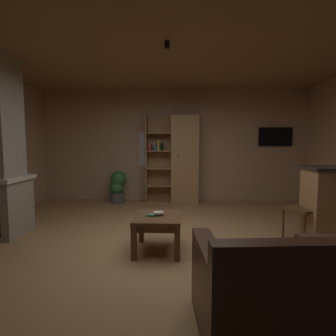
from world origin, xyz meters
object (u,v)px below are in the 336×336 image
object	(u,v)px
leather_couch	(299,296)
table_book_1	(159,213)
wall_mounted_tv	(275,137)
table_book_0	(151,215)
potted_floor_plant	(118,186)
coffee_table	(158,222)
dining_chair	(307,204)
bookshelf_cabinet	(181,160)

from	to	relation	value
leather_couch	table_book_1	bearing A→B (deg)	126.81
table_book_1	wall_mounted_tv	xyz separation A→B (m)	(2.55, 3.17, 1.06)
table_book_0	potted_floor_plant	bearing A→B (deg)	111.23
table_book_1	coffee_table	bearing A→B (deg)	-156.68
table_book_1	wall_mounted_tv	world-z (taller)	wall_mounted_tv
dining_chair	wall_mounted_tv	world-z (taller)	wall_mounted_tv
table_book_1	potted_floor_plant	distance (m)	3.11
table_book_0	wall_mounted_tv	world-z (taller)	wall_mounted_tv
table_book_0	table_book_1	size ratio (longest dim) A/B	0.80
table_book_0	wall_mounted_tv	xyz separation A→B (m)	(2.64, 3.20, 1.08)
table_book_1	potted_floor_plant	xyz separation A→B (m)	(-1.21, 2.86, -0.10)
table_book_0	wall_mounted_tv	bearing A→B (deg)	50.49
bookshelf_cabinet	potted_floor_plant	distance (m)	1.64
coffee_table	table_book_0	bearing A→B (deg)	-163.16
coffee_table	table_book_1	xyz separation A→B (m)	(0.01, 0.01, 0.13)
potted_floor_plant	wall_mounted_tv	bearing A→B (deg)	4.65
dining_chair	wall_mounted_tv	bearing A→B (deg)	81.31
leather_couch	dining_chair	xyz separation A→B (m)	(0.98, 2.09, 0.22)
coffee_table	dining_chair	distance (m)	2.23
leather_couch	table_book_0	size ratio (longest dim) A/B	14.30
bookshelf_cabinet	wall_mounted_tv	distance (m)	2.32
potted_floor_plant	wall_mounted_tv	world-z (taller)	wall_mounted_tv
bookshelf_cabinet	coffee_table	world-z (taller)	bookshelf_cabinet
bookshelf_cabinet	dining_chair	world-z (taller)	bookshelf_cabinet
table_book_1	wall_mounted_tv	size ratio (longest dim) A/B	0.17
table_book_0	dining_chair	world-z (taller)	dining_chair
leather_couch	dining_chair	bearing A→B (deg)	64.76
bookshelf_cabinet	table_book_1	xyz separation A→B (m)	(-0.30, -2.96, -0.52)
potted_floor_plant	dining_chair	bearing A→B (deg)	-34.72
bookshelf_cabinet	table_book_0	bearing A→B (deg)	-97.44
bookshelf_cabinet	leather_couch	distance (m)	4.64
table_book_1	bookshelf_cabinet	bearing A→B (deg)	84.22
leather_couch	table_book_0	bearing A→B (deg)	129.42
wall_mounted_tv	table_book_1	bearing A→B (deg)	-128.79
dining_chair	bookshelf_cabinet	bearing A→B (deg)	127.29
wall_mounted_tv	bookshelf_cabinet	bearing A→B (deg)	-174.64
leather_couch	coffee_table	xyz separation A→B (m)	(-1.17, 1.55, 0.07)
bookshelf_cabinet	wall_mounted_tv	xyz separation A→B (m)	(2.25, 0.21, 0.54)
wall_mounted_tv	leather_couch	bearing A→B (deg)	-106.37
table_book_0	wall_mounted_tv	distance (m)	4.28
coffee_table	bookshelf_cabinet	bearing A→B (deg)	84.00
coffee_table	wall_mounted_tv	distance (m)	4.24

